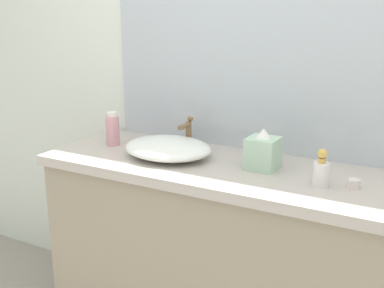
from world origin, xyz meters
name	(u,v)px	position (x,y,z in m)	size (l,w,h in m)	color
bathroom_wall_rear	(268,64)	(0.00, 0.73, 1.30)	(6.00, 0.06, 2.60)	silver
vanity_counter	(218,257)	(-0.08, 0.41, 0.45)	(1.59, 0.56, 0.90)	gray
wall_mirror_panel	(249,27)	(-0.08, 0.69, 1.46)	(1.39, 0.01, 1.13)	#B2BCC6
sink_basin	(168,148)	(-0.34, 0.40, 0.94)	(0.41, 0.33, 0.08)	white
faucet	(188,130)	(-0.34, 0.58, 0.98)	(0.03, 0.12, 0.15)	brown
soap_dispenser	(321,171)	(0.36, 0.36, 0.96)	(0.06, 0.06, 0.15)	silver
lotion_bottle	(113,129)	(-0.68, 0.44, 0.97)	(0.07, 0.07, 0.16)	pink
tissue_box	(263,152)	(0.10, 0.45, 0.97)	(0.13, 0.13, 0.17)	#ABCDB2
candle_jar	(354,184)	(0.48, 0.40, 0.91)	(0.05, 0.05, 0.03)	silver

